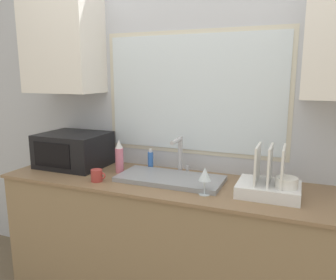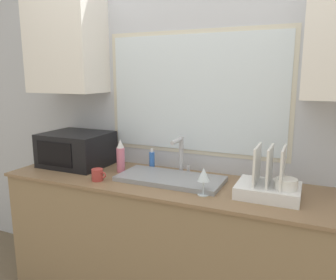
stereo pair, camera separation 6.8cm
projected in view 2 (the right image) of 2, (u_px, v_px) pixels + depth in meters
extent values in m
cube|color=#8C7251|center=(177.00, 248.00, 2.21)|extent=(2.36, 0.60, 0.89)
cube|color=#846647|center=(178.00, 184.00, 2.12)|extent=(2.39, 0.63, 0.02)
cube|color=silver|center=(196.00, 116.00, 2.34)|extent=(6.00, 0.06, 2.60)
cube|color=beige|center=(195.00, 94.00, 2.28)|extent=(1.33, 0.01, 0.86)
cube|color=silver|center=(194.00, 94.00, 2.28)|extent=(1.27, 0.01, 0.80)
cube|color=white|center=(66.00, 44.00, 2.45)|extent=(0.55, 0.32, 0.72)
cube|color=gray|center=(170.00, 179.00, 2.14)|extent=(0.69, 0.32, 0.03)
cylinder|color=#B7B7BC|center=(181.00, 155.00, 2.29)|extent=(0.03, 0.03, 0.26)
cylinder|color=#B7B7BC|center=(177.00, 141.00, 2.19)|extent=(0.03, 0.16, 0.03)
cylinder|color=#B7B7BC|center=(188.00, 170.00, 2.29)|extent=(0.02, 0.02, 0.06)
cube|color=black|center=(77.00, 149.00, 2.51)|extent=(0.48, 0.40, 0.25)
cube|color=black|center=(54.00, 154.00, 2.34)|extent=(0.31, 0.01, 0.18)
cube|color=white|center=(268.00, 190.00, 1.86)|extent=(0.35, 0.28, 0.07)
cube|color=white|center=(257.00, 165.00, 1.86)|extent=(0.01, 0.22, 0.22)
cube|color=white|center=(270.00, 166.00, 1.84)|extent=(0.01, 0.22, 0.22)
cube|color=white|center=(283.00, 167.00, 1.81)|extent=(0.01, 0.22, 0.22)
cylinder|color=white|center=(286.00, 184.00, 1.78)|extent=(0.12, 0.12, 0.06)
cylinder|color=#D8728C|center=(121.00, 160.00, 2.33)|extent=(0.06, 0.06, 0.18)
cone|color=silver|center=(120.00, 144.00, 2.31)|extent=(0.05, 0.05, 0.06)
cylinder|color=blue|center=(152.00, 161.00, 2.39)|extent=(0.04, 0.04, 0.13)
cylinder|color=white|center=(152.00, 150.00, 2.38)|extent=(0.02, 0.02, 0.02)
cylinder|color=#A53833|center=(97.00, 175.00, 2.14)|extent=(0.07, 0.07, 0.08)
torus|color=#A53833|center=(103.00, 175.00, 2.13)|extent=(0.04, 0.01, 0.04)
cylinder|color=silver|center=(203.00, 195.00, 1.89)|extent=(0.07, 0.07, 0.00)
cylinder|color=silver|center=(203.00, 188.00, 1.88)|extent=(0.01, 0.01, 0.08)
cone|color=silver|center=(204.00, 174.00, 1.87)|extent=(0.07, 0.07, 0.08)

